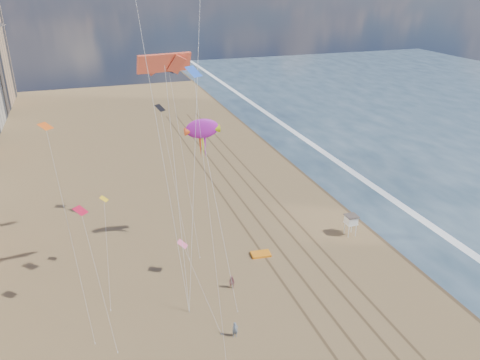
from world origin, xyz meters
name	(u,v)px	position (x,y,z in m)	size (l,w,h in m)	color
wet_sand	(343,184)	(19.00, 40.00, 0.00)	(260.00, 260.00, 0.00)	#42301E
foam	(365,180)	(23.20, 40.00, 0.00)	(260.00, 260.00, 0.00)	white
tracks	(273,227)	(2.55, 30.00, 0.01)	(7.68, 120.00, 0.01)	brown
lifeguard_stand	(351,220)	(11.35, 24.93, 2.21)	(1.59, 1.59, 2.87)	silver
grounded_kite	(261,254)	(-1.52, 24.07, 0.13)	(2.36, 1.50, 0.27)	orange
show_kite	(202,129)	(-7.17, 28.85, 15.21)	(4.19, 7.47, 20.02)	#A91AA9
kite_flyer_a	(235,330)	(-8.86, 11.61, 0.80)	(0.59, 0.39, 1.61)	slate
kite_flyer_b	(232,283)	(-6.90, 18.81, 0.77)	(0.75, 0.58, 1.54)	#8D474A
small_kites	(139,138)	(-14.59, 26.20, 15.78)	(15.66, 19.00, 20.49)	red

